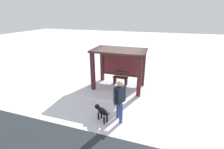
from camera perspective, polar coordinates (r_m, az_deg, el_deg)
The scene contains 5 objects.
ground_plane at distance 9.57m, azimuth 2.34°, elevation -4.49°, with size 60.00×60.00×0.00m, color white.
bus_shelter at distance 9.14m, azimuth 2.80°, elevation 5.33°, with size 2.95×1.77×2.28m.
bench_left_inside at distance 9.81m, azimuth 3.08°, elevation -1.64°, with size 0.92×0.40×0.76m.
person_walking at distance 6.32m, azimuth 2.76°, elevation -8.37°, with size 0.42×0.61×1.75m.
dog at distance 6.63m, azimuth -3.70°, elevation -13.03°, with size 0.79×0.53×0.60m.
Camera 1 is at (2.34, -8.30, 4.15)m, focal length 25.46 mm.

